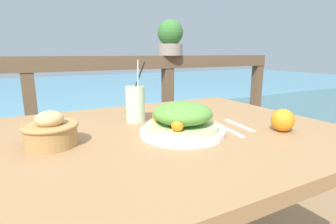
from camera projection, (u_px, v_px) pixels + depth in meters
The scene contains 10 objects.
patio_table at pixel (172, 151), 0.99m from camera, with size 1.22×1.00×0.76m.
railing_fence at pixel (107, 100), 1.74m from camera, with size 2.80×0.08×1.02m.
sea_backdrop at pixel (65, 105), 3.99m from camera, with size 12.00×4.00×0.54m.
salad_plate at pixel (181, 121), 0.89m from camera, with size 0.29×0.29×0.11m.
drink_glass at pixel (135, 104), 1.06m from camera, with size 0.08×0.08×0.25m.
bread_basket at pixel (51, 131), 0.79m from camera, with size 0.16×0.16×0.11m.
potted_plant at pixel (170, 38), 1.87m from camera, with size 0.18×0.18×0.25m.
fork at pixel (228, 130), 0.95m from camera, with size 0.04×0.18×0.00m.
knife at pixel (239, 125), 1.01m from camera, with size 0.04×0.18×0.00m.
orange_near_basket at pixel (283, 120), 0.94m from camera, with size 0.08×0.08×0.08m.
Camera 1 is at (-0.45, -0.81, 1.04)m, focal length 28.00 mm.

